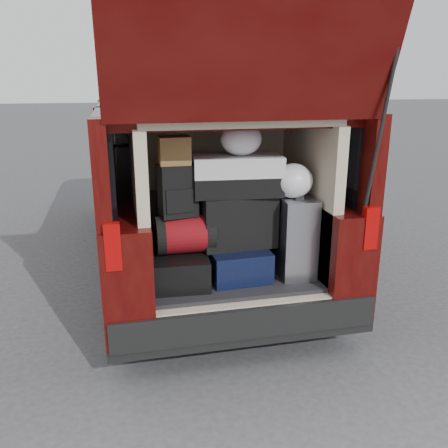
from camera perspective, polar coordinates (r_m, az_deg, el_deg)
The scene contains 13 objects.
ground at distance 3.79m, azimuth 1.39°, elevation -14.69°, with size 80.00×80.00×0.00m, color #363639.
minivan at distance 5.16m, azimuth -3.58°, elevation 4.91°, with size 1.90×5.35×2.77m.
load_floor at distance 3.89m, azimuth 0.42°, elevation -9.16°, with size 1.24×1.05×0.55m, color black.
black_hardshell at distance 3.55m, azimuth -5.41°, elevation -5.09°, with size 0.41×0.56×0.22m, color black.
navy_hardshell at distance 3.64m, azimuth 1.44°, elevation -4.40°, with size 0.43×0.53×0.23m, color black.
silver_roller at distance 3.64m, azimuth 8.39°, elevation -1.38°, with size 0.25×0.41×0.61m, color silver.
red_duffel at distance 3.46m, azimuth -4.72°, elevation -1.23°, with size 0.42×0.27×0.27m, color maroon.
black_soft_case at distance 3.57m, azimuth 1.56°, elevation 0.52°, with size 0.55×0.33×0.40m, color black.
backpack at distance 3.39m, azimuth -5.58°, elevation 4.00°, with size 0.26×0.16×0.37m, color black.
twotone_duffel at distance 3.49m, azimuth 1.57°, elevation 5.91°, with size 0.64×0.33×0.29m, color silver.
grocery_sack_lower at distance 3.36m, azimuth -6.03°, elevation 8.80°, with size 0.21×0.18×0.20m, color olive.
plastic_bag_center at distance 3.44m, azimuth 2.07°, elevation 10.17°, with size 0.29×0.28×0.24m, color silver.
plastic_bag_right at distance 3.50m, azimuth 8.32°, elevation 5.17°, with size 0.29×0.27×0.25m, color silver.
Camera 1 is at (-0.80, -3.12, 2.00)m, focal length 38.00 mm.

